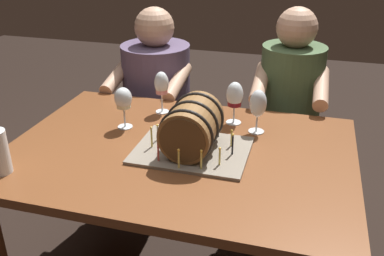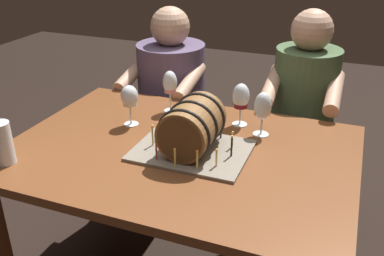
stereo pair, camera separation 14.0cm
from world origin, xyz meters
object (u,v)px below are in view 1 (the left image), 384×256
Objects in this scene: wine_glass_red at (235,97)px; person_seated_right at (286,129)px; wine_glass_rose at (162,85)px; barrel_cake at (192,130)px; wine_glass_empty at (258,104)px; dining_table at (180,173)px; person_seated_left at (157,112)px; wine_glass_white at (123,100)px.

person_seated_right is at bearing 64.98° from wine_glass_red.
wine_glass_red is at bearing -115.02° from person_seated_right.
wine_glass_rose is 0.77m from person_seated_right.
wine_glass_red is 0.60m from person_seated_right.
barrel_cake reaches higher than wine_glass_empty.
barrel_cake is at bearing -6.85° from dining_table.
wine_glass_rose is 0.34m from wine_glass_red.
barrel_cake is at bearing -54.43° from wine_glass_rose.
person_seated_right reaches higher than wine_glass_empty.
dining_table is 0.84m from person_seated_right.
person_seated_right is at bearing -0.03° from person_seated_left.
wine_glass_rose is at bearing 175.36° from wine_glass_red.
wine_glass_empty is (0.11, -0.06, 0.00)m from wine_glass_red.
wine_glass_empty is 0.16× the size of person_seated_right.
dining_table is at bearing -117.99° from wine_glass_red.
dining_table is 1.13× the size of person_seated_right.
dining_table is 7.12× the size of wine_glass_empty.
person_seated_left reaches higher than wine_glass_white.
barrel_cake is 2.30× the size of wine_glass_empty.
person_seated_left is at bearing 113.64° from wine_glass_rose.
dining_table is 6.84× the size of wine_glass_rose.
person_seated_left reaches higher than dining_table.
barrel_cake is at bearing -108.92° from wine_glass_red.
wine_glass_empty reaches higher than wine_glass_white.
person_seated_left is at bearing 140.89° from wine_glass_empty.
barrel_cake is 0.36× the size of person_seated_right.
person_seated_right is (0.37, 0.74, -0.10)m from dining_table.
dining_table is at bearing -24.08° from wine_glass_white.
person_seated_left reaches higher than wine_glass_red.
person_seated_left is at bearing 119.20° from barrel_cake.
wine_glass_rose reaches higher than dining_table.
wine_glass_rose is 0.45m from wine_glass_empty.
wine_glass_rose is 0.17× the size of person_seated_left.
wine_glass_white is 0.70m from person_seated_left.
person_seated_left is (-0.52, 0.45, -0.32)m from wine_glass_red.
barrel_cake is 0.87m from person_seated_right.
dining_table is 7.06× the size of wine_glass_red.
wine_glass_empty is (0.21, 0.24, 0.03)m from barrel_cake.
wine_glass_white is at bearing 155.92° from dining_table.
barrel_cake is at bearing -131.38° from wine_glass_empty.
wine_glass_white is 0.15× the size of person_seated_right.
wine_glass_rose is at bearing 119.41° from dining_table.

